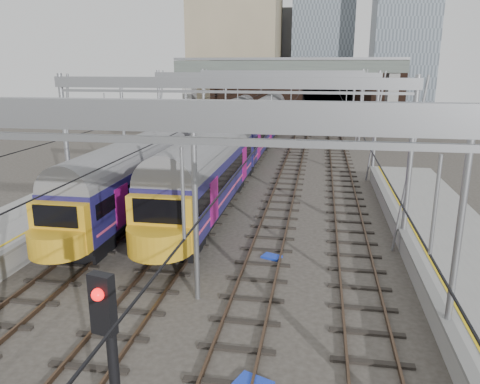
# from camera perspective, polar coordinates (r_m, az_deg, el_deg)

# --- Properties ---
(ground) EXTENTS (160.00, 160.00, 0.00)m
(ground) POSITION_cam_1_polar(r_m,az_deg,el_deg) (16.22, -7.05, -16.00)
(ground) COLOR #38332D
(ground) RESTS_ON ground
(tracks) EXTENTS (14.40, 80.00, 0.22)m
(tracks) POSITION_cam_1_polar(r_m,az_deg,el_deg) (29.75, 1.19, -1.09)
(tracks) COLOR #4C3828
(tracks) RESTS_ON ground
(overhead_line) EXTENTS (16.80, 80.00, 8.00)m
(overhead_line) POSITION_cam_1_polar(r_m,az_deg,el_deg) (35.03, 2.86, 12.25)
(overhead_line) COLOR gray
(overhead_line) RESTS_ON ground
(retaining_wall) EXTENTS (28.00, 2.75, 9.00)m
(retaining_wall) POSITION_cam_1_polar(r_m,az_deg,el_deg) (65.36, 7.38, 11.56)
(retaining_wall) COLOR black
(retaining_wall) RESTS_ON ground
(overbridge) EXTENTS (28.00, 3.00, 9.25)m
(overbridge) POSITION_cam_1_polar(r_m,az_deg,el_deg) (59.40, 5.82, 14.08)
(overbridge) COLOR gray
(overbridge) RESTS_ON ground
(city_skyline) EXTENTS (37.50, 27.50, 60.00)m
(city_skyline) POSITION_cam_1_polar(r_m,az_deg,el_deg) (84.18, 9.28, 20.98)
(city_skyline) COLOR tan
(city_skyline) RESTS_ON ground
(train_main) EXTENTS (2.84, 65.70, 4.88)m
(train_main) POSITION_cam_1_polar(r_m,az_deg,el_deg) (50.53, 2.62, 8.55)
(train_main) COLOR black
(train_main) RESTS_ON ground
(train_second) EXTENTS (2.56, 59.36, 4.49)m
(train_second) POSITION_cam_1_polar(r_m,az_deg,el_deg) (47.34, -2.85, 7.89)
(train_second) COLOR black
(train_second) RESTS_ON ground
(equip_cover_b) EXTENTS (0.87, 0.71, 0.09)m
(equip_cover_b) POSITION_cam_1_polar(r_m,az_deg,el_deg) (25.19, -4.63, -4.14)
(equip_cover_b) COLOR #1A38C6
(equip_cover_b) RESTS_ON ground
(equip_cover_c) EXTENTS (0.98, 0.85, 0.10)m
(equip_cover_c) POSITION_cam_1_polar(r_m,az_deg,el_deg) (21.26, 3.89, -7.88)
(equip_cover_c) COLOR #1A38C6
(equip_cover_c) RESTS_ON ground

